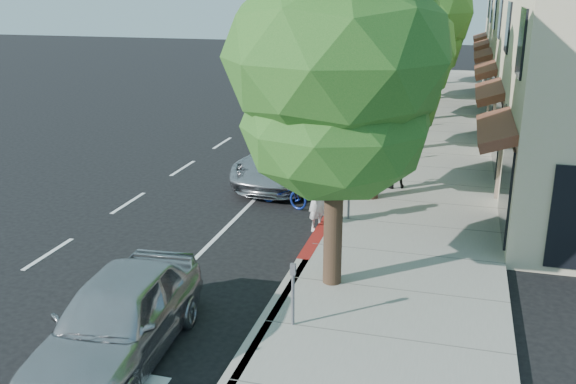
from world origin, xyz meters
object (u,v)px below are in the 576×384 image
(street_tree_1, at_px, (377,55))
(cyclist, at_px, (319,195))
(dark_sedan, at_px, (310,137))
(white_pickup, at_px, (372,90))
(bicycle, at_px, (283,191))
(silver_suv, at_px, (289,159))
(street_tree_2, at_px, (398,50))
(near_car_a, at_px, (118,318))
(street_tree_0, at_px, (337,63))
(street_tree_5, at_px, (429,11))
(dark_suv_far, at_px, (372,87))
(street_tree_3, at_px, (413,14))
(pedestrian, at_px, (394,164))
(street_tree_4, at_px, (422,25))

(street_tree_1, bearing_deg, cyclist, -111.82)
(dark_sedan, height_order, white_pickup, white_pickup)
(street_tree_1, height_order, bicycle, street_tree_1)
(silver_suv, distance_m, white_pickup, 15.51)
(street_tree_2, distance_m, silver_suv, 6.31)
(dark_sedan, distance_m, near_car_a, 14.67)
(street_tree_0, xyz_separation_m, dark_sedan, (-3.10, 11.00, -4.12))
(street_tree_1, height_order, street_tree_5, street_tree_5)
(silver_suv, bearing_deg, dark_suv_far, 91.67)
(street_tree_5, bearing_deg, bicycle, -95.72)
(cyclist, bearing_deg, dark_suv_far, 19.94)
(street_tree_3, bearing_deg, dark_suv_far, 114.46)
(street_tree_1, relative_size, silver_suv, 1.30)
(street_tree_0, relative_size, silver_suv, 1.41)
(cyclist, distance_m, white_pickup, 19.69)
(pedestrian, bearing_deg, street_tree_0, 62.13)
(bicycle, distance_m, silver_suv, 2.57)
(bicycle, relative_size, dark_suv_far, 0.36)
(street_tree_0, bearing_deg, street_tree_5, 90.00)
(street_tree_2, relative_size, bicycle, 3.73)
(street_tree_5, bearing_deg, silver_suv, -97.62)
(dark_suv_far, bearing_deg, pedestrian, -86.90)
(street_tree_3, relative_size, dark_suv_far, 1.73)
(street_tree_1, xyz_separation_m, cyclist, (-1.06, -2.64, -3.42))
(street_tree_2, xyz_separation_m, bicycle, (-2.50, -7.00, -3.55))
(white_pickup, distance_m, pedestrian, 16.07)
(street_tree_0, distance_m, street_tree_1, 6.02)
(street_tree_1, height_order, dark_sedan, street_tree_1)
(street_tree_2, bearing_deg, dark_suv_far, 102.27)
(street_tree_1, xyz_separation_m, street_tree_4, (0.00, 18.00, -0.18))
(street_tree_0, distance_m, bicycle, 7.12)
(street_tree_5, relative_size, cyclist, 3.94)
(near_car_a, height_order, pedestrian, pedestrian)
(street_tree_3, xyz_separation_m, street_tree_5, (-0.00, 12.00, -0.31))
(street_tree_4, distance_m, dark_sedan, 13.81)
(street_tree_4, bearing_deg, pedestrian, -88.27)
(street_tree_5, bearing_deg, street_tree_1, -90.00)
(street_tree_1, xyz_separation_m, street_tree_2, (0.00, 6.00, -0.39))
(street_tree_2, distance_m, street_tree_4, 12.00)
(street_tree_5, bearing_deg, dark_suv_far, -111.05)
(dark_sedan, bearing_deg, street_tree_1, -56.98)
(street_tree_4, xyz_separation_m, dark_sedan, (-3.10, -13.00, -3.48))
(pedestrian, bearing_deg, street_tree_2, -107.80)
(street_tree_0, relative_size, pedestrian, 5.02)
(street_tree_2, distance_m, pedestrian, 5.72)
(dark_sedan, bearing_deg, cyclist, -73.82)
(street_tree_4, bearing_deg, near_car_a, -96.31)
(street_tree_2, height_order, dark_suv_far, street_tree_2)
(street_tree_2, bearing_deg, bicycle, -109.68)
(street_tree_1, height_order, street_tree_2, street_tree_1)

